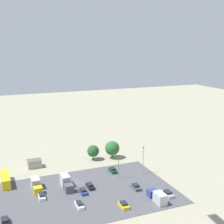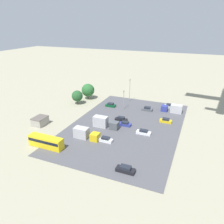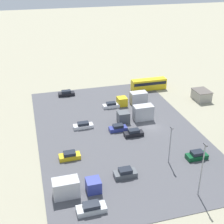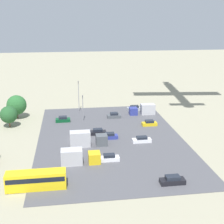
{
  "view_description": "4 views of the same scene",
  "coord_description": "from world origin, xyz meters",
  "px_view_note": "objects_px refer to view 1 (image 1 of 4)",
  "views": [
    {
      "loc": [
        25.84,
        92.8,
        44.67
      ],
      "look_at": [
        -3.57,
        21.6,
        28.01
      ],
      "focal_mm": 50.0,
      "sensor_mm": 36.0,
      "label": 1
    },
    {
      "loc": [
        63.79,
        29.81,
        32.81
      ],
      "look_at": [
        3.32,
        4.39,
        5.63
      ],
      "focal_mm": 35.0,
      "sensor_mm": 36.0,
      "label": 2
    },
    {
      "loc": [
        -58.66,
        25.99,
        35.15
      ],
      "look_at": [
        1.48,
        9.12,
        4.4
      ],
      "focal_mm": 50.0,
      "sensor_mm": 36.0,
      "label": 3
    },
    {
      "loc": [
        72.02,
        -1.57,
        29.25
      ],
      "look_at": [
        -0.01,
        8.66,
        6.83
      ],
      "focal_mm": 50.0,
      "sensor_mm": 36.0,
      "label": 4
    }
  ],
  "objects_px": {
    "parked_car_5": "(124,205)",
    "shed_building": "(34,164)",
    "bus": "(5,179)",
    "parked_car_6": "(42,196)",
    "parked_car_1": "(168,194)",
    "parked_car_3": "(113,170)",
    "parked_car_0": "(79,205)",
    "parked_car_4": "(90,186)",
    "parked_truck_1": "(158,197)",
    "parked_truck_2": "(36,185)",
    "parked_truck_0": "(66,183)",
    "parked_car_2": "(83,191)",
    "parked_car_8": "(136,187)",
    "parked_car_7": "(5,222)"
  },
  "relations": [
    {
      "from": "parked_car_7",
      "to": "parked_truck_0",
      "type": "relative_size",
      "value": 0.53
    },
    {
      "from": "parked_car_1",
      "to": "shed_building",
      "type": "bearing_deg",
      "value": 131.23
    },
    {
      "from": "parked_car_2",
      "to": "parked_car_8",
      "type": "xyz_separation_m",
      "value": [
        -16.26,
        3.52,
        0.05
      ]
    },
    {
      "from": "parked_truck_1",
      "to": "parked_car_7",
      "type": "bearing_deg",
      "value": 173.54
    },
    {
      "from": "shed_building",
      "to": "parked_car_4",
      "type": "xyz_separation_m",
      "value": [
        -13.64,
        24.49,
        -0.67
      ]
    },
    {
      "from": "parked_truck_2",
      "to": "parked_car_0",
      "type": "bearing_deg",
      "value": 121.13
    },
    {
      "from": "shed_building",
      "to": "parked_car_0",
      "type": "xyz_separation_m",
      "value": [
        -7.12,
        34.52,
        -0.74
      ]
    },
    {
      "from": "parked_car_3",
      "to": "parked_car_5",
      "type": "bearing_deg",
      "value": 74.51
    },
    {
      "from": "parked_car_8",
      "to": "parked_truck_0",
      "type": "relative_size",
      "value": 0.47
    },
    {
      "from": "parked_truck_0",
      "to": "parked_truck_1",
      "type": "bearing_deg",
      "value": 139.31
    },
    {
      "from": "parked_car_3",
      "to": "parked_car_5",
      "type": "distance_m",
      "value": 24.79
    },
    {
      "from": "parked_car_4",
      "to": "parked_car_6",
      "type": "xyz_separation_m",
      "value": [
        15.43,
        0.9,
        -0.05
      ]
    },
    {
      "from": "parked_car_1",
      "to": "parked_truck_1",
      "type": "relative_size",
      "value": 0.58
    },
    {
      "from": "parked_car_0",
      "to": "parked_car_4",
      "type": "relative_size",
      "value": 1.07
    },
    {
      "from": "shed_building",
      "to": "parked_truck_1",
      "type": "relative_size",
      "value": 0.65
    },
    {
      "from": "parked_car_1",
      "to": "parked_car_3",
      "type": "xyz_separation_m",
      "value": [
        8.43,
        -22.84,
        0.03
      ]
    },
    {
      "from": "parked_car_5",
      "to": "parked_truck_2",
      "type": "relative_size",
      "value": 0.51
    },
    {
      "from": "bus",
      "to": "parked_car_3",
      "type": "bearing_deg",
      "value": 173.22
    },
    {
      "from": "parked_car_4",
      "to": "parked_truck_0",
      "type": "height_order",
      "value": "parked_truck_0"
    },
    {
      "from": "parked_car_3",
      "to": "parked_car_6",
      "type": "xyz_separation_m",
      "value": [
        26.98,
        9.87,
        -0.07
      ]
    },
    {
      "from": "parked_car_3",
      "to": "parked_truck_2",
      "type": "xyz_separation_m",
      "value": [
        27.5,
        3.38,
        0.8
      ]
    },
    {
      "from": "parked_car_3",
      "to": "parked_truck_2",
      "type": "distance_m",
      "value": 27.72
    },
    {
      "from": "parked_car_6",
      "to": "parked_car_0",
      "type": "bearing_deg",
      "value": 134.3
    },
    {
      "from": "parked_car_6",
      "to": "parked_truck_1",
      "type": "relative_size",
      "value": 0.54
    },
    {
      "from": "parked_car_2",
      "to": "parked_truck_1",
      "type": "bearing_deg",
      "value": 144.69
    },
    {
      "from": "parked_car_2",
      "to": "parked_car_8",
      "type": "height_order",
      "value": "parked_car_8"
    },
    {
      "from": "parked_car_1",
      "to": "parked_car_8",
      "type": "relative_size",
      "value": 1.13
    },
    {
      "from": "shed_building",
      "to": "parked_car_0",
      "type": "height_order",
      "value": "shed_building"
    },
    {
      "from": "bus",
      "to": "parked_car_3",
      "type": "xyz_separation_m",
      "value": [
        -36.16,
        4.3,
        -1.06
      ]
    },
    {
      "from": "parked_car_2",
      "to": "parked_car_7",
      "type": "bearing_deg",
      "value": 19.82
    },
    {
      "from": "parked_car_5",
      "to": "parked_car_7",
      "type": "bearing_deg",
      "value": 172.96
    },
    {
      "from": "shed_building",
      "to": "parked_truck_1",
      "type": "xyz_separation_m",
      "value": [
        -28.99,
        40.27,
        0.12
      ]
    },
    {
      "from": "bus",
      "to": "parked_truck_1",
      "type": "height_order",
      "value": "bus"
    },
    {
      "from": "parked_car_5",
      "to": "shed_building",
      "type": "bearing_deg",
      "value": 115.22
    },
    {
      "from": "parked_car_0",
      "to": "parked_car_2",
      "type": "xyz_separation_m",
      "value": [
        -3.35,
        -7.37,
        0.03
      ]
    },
    {
      "from": "parked_car_4",
      "to": "parked_car_8",
      "type": "relative_size",
      "value": 1.04
    },
    {
      "from": "parked_truck_0",
      "to": "parked_truck_2",
      "type": "bearing_deg",
      "value": -13.87
    },
    {
      "from": "parked_car_1",
      "to": "parked_car_5",
      "type": "distance_m",
      "value": 15.09
    },
    {
      "from": "bus",
      "to": "parked_car_5",
      "type": "bearing_deg",
      "value": 136.33
    },
    {
      "from": "parked_car_8",
      "to": "shed_building",
      "type": "bearing_deg",
      "value": -48.92
    },
    {
      "from": "shed_building",
      "to": "parked_car_0",
      "type": "distance_m",
      "value": 35.26
    },
    {
      "from": "parked_car_6",
      "to": "parked_car_8",
      "type": "xyz_separation_m",
      "value": [
        -28.52,
        5.28,
        0.07
      ]
    },
    {
      "from": "shed_building",
      "to": "parked_car_8",
      "type": "height_order",
      "value": "shed_building"
    },
    {
      "from": "parked_car_4",
      "to": "parked_truck_2",
      "type": "xyz_separation_m",
      "value": [
        15.95,
        -5.6,
        0.82
      ]
    },
    {
      "from": "bus",
      "to": "parked_car_6",
      "type": "bearing_deg",
      "value": 122.94
    },
    {
      "from": "parked_truck_0",
      "to": "parked_car_0",
      "type": "bearing_deg",
      "value": 91.64
    },
    {
      "from": "parked_car_0",
      "to": "parked_car_3",
      "type": "relative_size",
      "value": 1.1
    },
    {
      "from": "parked_car_0",
      "to": "parked_truck_0",
      "type": "height_order",
      "value": "parked_truck_0"
    },
    {
      "from": "parked_car_7",
      "to": "parked_car_2",
      "type": "bearing_deg",
      "value": 19.82
    },
    {
      "from": "parked_car_0",
      "to": "parked_truck_2",
      "type": "xyz_separation_m",
      "value": [
        9.44,
        -15.63,
        0.88
      ]
    }
  ]
}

